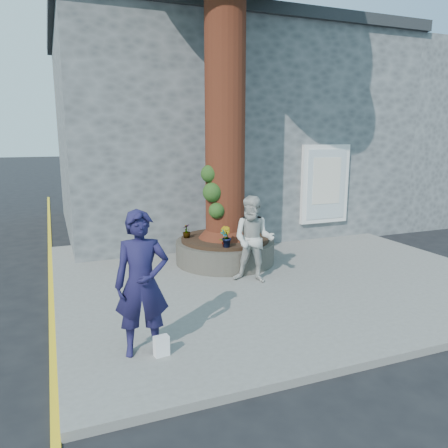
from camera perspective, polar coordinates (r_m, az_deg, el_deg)
name	(u,v)px	position (r m, az deg, el deg)	size (l,w,h in m)	color
ground	(225,301)	(8.36, 0.15, -9.97)	(120.00, 120.00, 0.00)	black
pavement	(271,273)	(9.79, 6.16, -6.38)	(9.00, 8.00, 0.12)	slate
yellow_line	(52,304)	(8.77, -21.60, -9.75)	(0.10, 30.00, 0.01)	yellow
stone_shop	(215,132)	(15.39, -1.23, 11.92)	(10.30, 8.30, 6.30)	#4F5355
neighbour_shop	(396,136)	(19.68, 21.55, 10.61)	(6.00, 8.00, 6.00)	#4F5355
planter	(225,250)	(10.28, 0.13, -3.40)	(2.30, 2.30, 0.60)	black
man	(142,284)	(5.98, -10.67, -7.68)	(0.73, 0.48, 2.00)	#19163C
woman	(254,239)	(8.81, 3.89, -2.03)	(0.86, 0.67, 1.76)	#B9B8B1
shopping_bag	(161,346)	(6.21, -8.18, -15.48)	(0.20, 0.12, 0.28)	white
plant_a	(224,239)	(9.26, 0.06, -1.91)	(0.20, 0.13, 0.38)	gray
plant_b	(226,237)	(9.27, 0.22, -1.69)	(0.24, 0.24, 0.44)	gray
plant_c	(187,231)	(10.15, -4.91, -0.90)	(0.18, 0.18, 0.32)	gray
plant_d	(223,222)	(11.05, -0.08, 0.20)	(0.30, 0.27, 0.34)	gray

